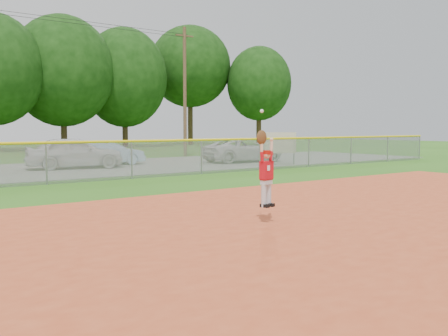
# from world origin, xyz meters

# --- Properties ---
(ground) EXTENTS (120.00, 120.00, 0.00)m
(ground) POSITION_xyz_m (0.00, 0.00, 0.00)
(ground) COLOR #2C6016
(ground) RESTS_ON ground
(clay_infield) EXTENTS (24.00, 16.00, 0.04)m
(clay_infield) POSITION_xyz_m (0.00, -3.00, 0.02)
(clay_infield) COLOR #B74321
(clay_infield) RESTS_ON ground
(parking_strip) EXTENTS (44.00, 10.00, 0.03)m
(parking_strip) POSITION_xyz_m (0.00, 16.00, 0.01)
(parking_strip) COLOR slate
(parking_strip) RESTS_ON ground
(car_white_a) EXTENTS (4.90, 2.70, 1.58)m
(car_white_a) POSITION_xyz_m (-0.16, 15.96, 0.82)
(car_white_a) COLOR silver
(car_white_a) RESTS_ON parking_strip
(car_blue) EXTENTS (3.81, 1.53, 1.23)m
(car_blue) POSITION_xyz_m (2.09, 17.03, 0.65)
(car_blue) COLOR #9CC5E9
(car_blue) RESTS_ON parking_strip
(car_white_b) EXTENTS (4.99, 2.62, 1.34)m
(car_white_b) POSITION_xyz_m (9.37, 14.59, 0.70)
(car_white_b) COLOR silver
(car_white_b) RESTS_ON parking_strip
(sponsor_sign) EXTENTS (1.95, 0.57, 1.78)m
(sponsor_sign) POSITION_xyz_m (9.41, 11.59, 1.17)
(sponsor_sign) COLOR gray
(sponsor_sign) RESTS_ON ground
(outfield_fence) EXTENTS (40.06, 0.10, 1.55)m
(outfield_fence) POSITION_xyz_m (0.00, 10.00, 0.88)
(outfield_fence) COLOR gray
(outfield_fence) RESTS_ON ground
(power_lines) EXTENTS (19.40, 0.24, 9.00)m
(power_lines) POSITION_xyz_m (1.00, 22.00, 4.68)
(power_lines) COLOR #4C3823
(power_lines) RESTS_ON ground
(ballplayer) EXTENTS (0.54, 0.27, 2.04)m
(ballplayer) POSITION_xyz_m (-1.89, -0.20, 1.18)
(ballplayer) COLOR silver
(ballplayer) RESTS_ON ground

